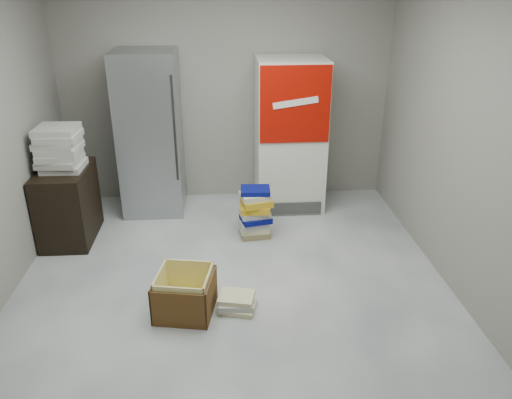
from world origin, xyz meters
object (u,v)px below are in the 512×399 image
(steel_fridge, at_px, (150,134))
(cardboard_box, at_px, (185,296))
(wood_shelf, at_px, (68,204))
(coke_cooler, at_px, (290,135))
(phonebook_stack_main, at_px, (255,213))

(steel_fridge, distance_m, cardboard_box, 2.35)
(wood_shelf, distance_m, cardboard_box, 1.96)
(wood_shelf, bearing_deg, steel_fridge, 41.31)
(steel_fridge, height_order, coke_cooler, steel_fridge)
(cardboard_box, bearing_deg, coke_cooler, 71.90)
(wood_shelf, xyz_separation_m, phonebook_stack_main, (2.00, -0.11, -0.12))
(coke_cooler, xyz_separation_m, wood_shelf, (-2.48, -0.72, -0.50))
(wood_shelf, bearing_deg, cardboard_box, -47.40)
(cardboard_box, bearing_deg, phonebook_stack_main, 72.73)
(phonebook_stack_main, bearing_deg, wood_shelf, 170.83)
(steel_fridge, height_order, wood_shelf, steel_fridge)
(steel_fridge, xyz_separation_m, phonebook_stack_main, (1.17, -0.84, -0.67))
(coke_cooler, bearing_deg, steel_fridge, 179.82)
(steel_fridge, xyz_separation_m, coke_cooler, (1.65, -0.01, -0.05))
(steel_fridge, distance_m, wood_shelf, 1.23)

